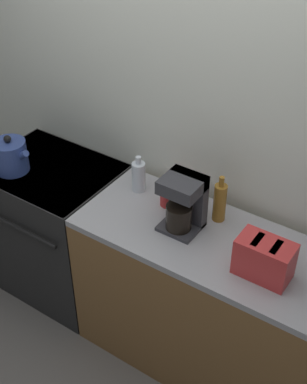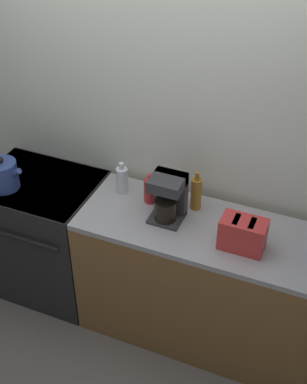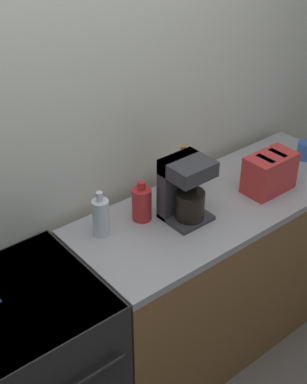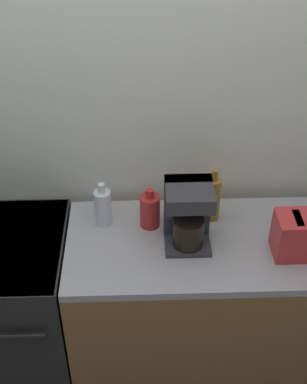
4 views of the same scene
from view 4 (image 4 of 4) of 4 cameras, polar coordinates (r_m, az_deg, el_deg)
wall_back at (r=2.40m, az=-4.02°, el=7.21°), size 8.00×0.05×2.60m
counter_block at (r=2.70m, az=8.83°, el=-12.35°), size 1.57×0.59×0.93m
toaster at (r=2.30m, az=15.88°, el=-4.44°), size 0.25×0.15×0.19m
coffee_maker at (r=2.24m, az=3.71°, el=-2.19°), size 0.20×0.19×0.30m
bottle_red at (r=2.36m, az=-0.38°, el=-1.97°), size 0.09×0.09×0.20m
bottle_clear at (r=2.38m, az=-5.42°, el=-1.60°), size 0.07×0.07×0.22m
bottle_amber at (r=2.40m, az=6.33°, el=-0.67°), size 0.07×0.07×0.26m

